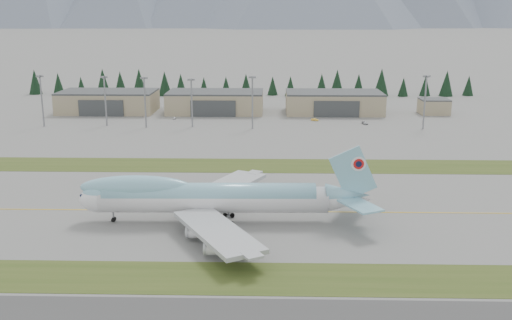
{
  "coord_description": "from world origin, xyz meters",
  "views": [
    {
      "loc": [
        12.69,
        -137.43,
        48.94
      ],
      "look_at": [
        8.77,
        21.53,
        8.0
      ],
      "focal_mm": 40.0,
      "sensor_mm": 36.0,
      "label": 1
    }
  ],
  "objects_px": {
    "hangar_right": "(334,102)",
    "service_vehicle_c": "(365,124)",
    "hangar_center": "(216,102)",
    "service_vehicle_a": "(174,119)",
    "service_vehicle_b": "(315,121)",
    "boeing_747_freighter": "(211,197)",
    "hangar_left": "(108,101)"
  },
  "relations": [
    {
      "from": "boeing_747_freighter",
      "to": "service_vehicle_c",
      "type": "xyz_separation_m",
      "value": [
        57.42,
        126.97,
        -6.27
      ]
    },
    {
      "from": "hangar_center",
      "to": "hangar_right",
      "type": "height_order",
      "value": "same"
    },
    {
      "from": "boeing_747_freighter",
      "to": "service_vehicle_b",
      "type": "bearing_deg",
      "value": 74.29
    },
    {
      "from": "hangar_center",
      "to": "service_vehicle_b",
      "type": "bearing_deg",
      "value": -24.82
    },
    {
      "from": "boeing_747_freighter",
      "to": "hangar_left",
      "type": "relative_size",
      "value": 1.49
    },
    {
      "from": "hangar_center",
      "to": "hangar_right",
      "type": "bearing_deg",
      "value": 0.0
    },
    {
      "from": "boeing_747_freighter",
      "to": "hangar_left",
      "type": "bearing_deg",
      "value": 112.44
    },
    {
      "from": "service_vehicle_c",
      "to": "hangar_center",
      "type": "bearing_deg",
      "value": 143.72
    },
    {
      "from": "service_vehicle_a",
      "to": "service_vehicle_b",
      "type": "bearing_deg",
      "value": -2.37
    },
    {
      "from": "hangar_right",
      "to": "service_vehicle_a",
      "type": "distance_m",
      "value": 80.7
    },
    {
      "from": "boeing_747_freighter",
      "to": "hangar_center",
      "type": "bearing_deg",
      "value": 93.85
    },
    {
      "from": "hangar_left",
      "to": "service_vehicle_a",
      "type": "bearing_deg",
      "value": -28.33
    },
    {
      "from": "service_vehicle_a",
      "to": "service_vehicle_b",
      "type": "relative_size",
      "value": 0.84
    },
    {
      "from": "hangar_center",
      "to": "service_vehicle_a",
      "type": "bearing_deg",
      "value": -132.1
    },
    {
      "from": "hangar_left",
      "to": "service_vehicle_c",
      "type": "height_order",
      "value": "hangar_left"
    },
    {
      "from": "hangar_left",
      "to": "service_vehicle_b",
      "type": "xyz_separation_m",
      "value": [
        103.83,
        -22.58,
        -5.39
      ]
    },
    {
      "from": "hangar_right",
      "to": "service_vehicle_a",
      "type": "bearing_deg",
      "value": -165.66
    },
    {
      "from": "boeing_747_freighter",
      "to": "hangar_right",
      "type": "distance_m",
      "value": 164.27
    },
    {
      "from": "service_vehicle_a",
      "to": "service_vehicle_b",
      "type": "height_order",
      "value": "service_vehicle_b"
    },
    {
      "from": "hangar_center",
      "to": "service_vehicle_c",
      "type": "distance_m",
      "value": 77.52
    },
    {
      "from": "boeing_747_freighter",
      "to": "service_vehicle_c",
      "type": "bearing_deg",
      "value": 64.58
    },
    {
      "from": "hangar_center",
      "to": "service_vehicle_c",
      "type": "bearing_deg",
      "value": -23.31
    },
    {
      "from": "boeing_747_freighter",
      "to": "hangar_left",
      "type": "height_order",
      "value": "boeing_747_freighter"
    },
    {
      "from": "hangar_right",
      "to": "service_vehicle_c",
      "type": "relative_size",
      "value": 11.03
    },
    {
      "from": "hangar_center",
      "to": "service_vehicle_b",
      "type": "relative_size",
      "value": 13.45
    },
    {
      "from": "hangar_center",
      "to": "service_vehicle_a",
      "type": "height_order",
      "value": "hangar_center"
    },
    {
      "from": "hangar_right",
      "to": "service_vehicle_c",
      "type": "height_order",
      "value": "hangar_right"
    },
    {
      "from": "hangar_right",
      "to": "hangar_left",
      "type": "bearing_deg",
      "value": 180.0
    },
    {
      "from": "hangar_center",
      "to": "service_vehicle_b",
      "type": "height_order",
      "value": "hangar_center"
    },
    {
      "from": "service_vehicle_b",
      "to": "hangar_left",
      "type": "bearing_deg",
      "value": 101.2
    },
    {
      "from": "hangar_left",
      "to": "service_vehicle_b",
      "type": "height_order",
      "value": "hangar_left"
    },
    {
      "from": "hangar_right",
      "to": "service_vehicle_b",
      "type": "height_order",
      "value": "hangar_right"
    }
  ]
}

